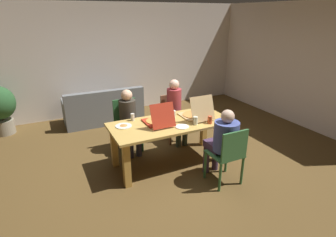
{
  "coord_description": "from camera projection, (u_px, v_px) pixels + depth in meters",
  "views": [
    {
      "loc": [
        -1.81,
        -3.6,
        2.38
      ],
      "look_at": [
        0.0,
        0.1,
        0.77
      ],
      "focal_mm": 28.79,
      "sensor_mm": 36.0,
      "label": 1
    }
  ],
  "objects": [
    {
      "name": "drinking_glass_3",
      "position": [
        133.0,
        117.0,
        4.4
      ],
      "size": [
        0.06,
        0.06,
        0.12
      ],
      "primitive_type": "cylinder",
      "color": "silver",
      "rests_on": "dining_table"
    },
    {
      "name": "plate_0",
      "position": [
        124.0,
        126.0,
        4.19
      ],
      "size": [
        0.25,
        0.25,
        0.03
      ],
      "color": "white",
      "rests_on": "dining_table"
    },
    {
      "name": "drinking_glass_2",
      "position": [
        210.0,
        120.0,
        4.29
      ],
      "size": [
        0.07,
        0.07,
        0.12
      ],
      "primitive_type": "cylinder",
      "color": "#B94A2A",
      "rests_on": "dining_table"
    },
    {
      "name": "person_1",
      "position": [
        176.0,
        107.0,
        5.16
      ],
      "size": [
        0.28,
        0.52,
        1.23
      ],
      "color": "#364337",
      "rests_on": "ground"
    },
    {
      "name": "dining_table",
      "position": [
        171.0,
        129.0,
        4.4
      ],
      "size": [
        1.96,
        0.88,
        0.74
      ],
      "color": "tan",
      "rests_on": "ground"
    },
    {
      "name": "chair_1",
      "position": [
        172.0,
        115.0,
        5.37
      ],
      "size": [
        0.4,
        0.45,
        0.88
      ],
      "color": "brown",
      "rests_on": "ground"
    },
    {
      "name": "person_2",
      "position": [
        129.0,
        117.0,
        4.77
      ],
      "size": [
        0.3,
        0.51,
        1.16
      ],
      "color": "#36344C",
      "rests_on": "ground"
    },
    {
      "name": "drinking_glass_1",
      "position": [
        196.0,
        121.0,
        4.24
      ],
      "size": [
        0.07,
        0.07,
        0.13
      ],
      "primitive_type": "cylinder",
      "color": "silver",
      "rests_on": "dining_table"
    },
    {
      "name": "potted_plant",
      "position": [
        0.0,
        107.0,
        5.53
      ],
      "size": [
        0.63,
        0.63,
        1.03
      ],
      "color": "gray",
      "rests_on": "ground"
    },
    {
      "name": "person_0",
      "position": [
        223.0,
        139.0,
        3.92
      ],
      "size": [
        0.36,
        0.55,
        1.15
      ],
      "color": "#442E48",
      "rests_on": "ground"
    },
    {
      "name": "pizza_box_1",
      "position": [
        195.0,
        114.0,
        4.55
      ],
      "size": [
        0.42,
        0.56,
        0.42
      ],
      "color": "tan",
      "rests_on": "dining_table"
    },
    {
      "name": "side_wall_right",
      "position": [
        285.0,
        62.0,
        6.32
      ],
      "size": [
        0.12,
        5.23,
        2.65
      ],
      "primitive_type": "cube",
      "color": "silver",
      "rests_on": "ground"
    },
    {
      "name": "drinking_glass_0",
      "position": [
        173.0,
        114.0,
        4.51
      ],
      "size": [
        0.07,
        0.07,
        0.13
      ],
      "primitive_type": "cylinder",
      "color": "silver",
      "rests_on": "dining_table"
    },
    {
      "name": "back_wall",
      "position": [
        116.0,
        59.0,
        6.71
      ],
      "size": [
        6.91,
        0.12,
        2.65
      ],
      "primitive_type": "cube",
      "color": "silver",
      "rests_on": "ground"
    },
    {
      "name": "couch",
      "position": [
        104.0,
        110.0,
        6.29
      ],
      "size": [
        1.76,
        0.79,
        0.81
      ],
      "color": "slate",
      "rests_on": "ground"
    },
    {
      "name": "ground_plane",
      "position": [
        171.0,
        162.0,
        4.62
      ],
      "size": [
        20.0,
        20.0,
        0.0
      ],
      "primitive_type": "plane",
      "color": "brown"
    },
    {
      "name": "plate_1",
      "position": [
        182.0,
        127.0,
        4.17
      ],
      "size": [
        0.21,
        0.21,
        0.01
      ],
      "color": "white",
      "rests_on": "dining_table"
    },
    {
      "name": "pizza_box_0",
      "position": [
        158.0,
        120.0,
        4.29
      ],
      "size": [
        0.38,
        0.52,
        0.38
      ],
      "color": "#B02D1A",
      "rests_on": "dining_table"
    },
    {
      "name": "chair_2",
      "position": [
        127.0,
        123.0,
        4.96
      ],
      "size": [
        0.45,
        0.41,
        0.94
      ],
      "color": "#2D6735",
      "rests_on": "ground"
    },
    {
      "name": "chair_0",
      "position": [
        229.0,
        154.0,
        3.86
      ],
      "size": [
        0.45,
        0.43,
        0.9
      ],
      "color": "#356A39",
      "rests_on": "ground"
    }
  ]
}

